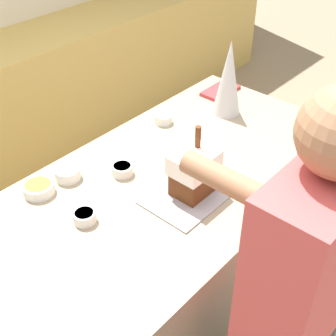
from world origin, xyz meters
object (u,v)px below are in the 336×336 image
Objects in this scene: candy_bowl_far_right at (122,169)px; candy_bowl_far_left at (163,118)px; candy_bowl_center_rear at (85,216)px; gingerbread_house at (194,172)px; candy_bowl_behind_tray at (39,188)px; candy_bowl_beside_tree at (67,173)px; decorative_tree at (229,78)px; baking_tray at (193,192)px; cookbook at (220,91)px; person at (292,322)px.

candy_bowl_far_left is at bearing 19.43° from candy_bowl_far_right.
candy_bowl_far_right is at bearing 19.34° from candy_bowl_center_rear.
gingerbread_house is at bearing -125.35° from candy_bowl_far_left.
candy_bowl_behind_tray is (-0.43, 0.49, -0.09)m from gingerbread_house.
candy_bowl_beside_tree is at bearing -4.97° from candy_bowl_behind_tray.
candy_bowl_behind_tray is 1.43× the size of candy_bowl_far_right.
decorative_tree is at bearing -1.78° from candy_bowl_far_right.
candy_bowl_far_right and candy_bowl_far_left have the same top height.
candy_bowl_center_rear is at bearing -87.18° from candy_bowl_behind_tray.
baking_tray is 1.04× the size of decorative_tree.
decorative_tree is 4.45× the size of candy_bowl_far_left.
candy_bowl_far_left is at bearing 177.18° from cookbook.
candy_bowl_center_rear is at bearing -160.61° from candy_bowl_far_left.
gingerbread_house is (0.00, 0.00, 0.11)m from baking_tray.
decorative_tree is 1.32m from person.
candy_bowl_behind_tray is at bearing 175.03° from candy_bowl_beside_tree.
baking_tray is at bearing -58.88° from candy_bowl_beside_tree.
gingerbread_house reaches higher than candy_bowl_behind_tray.
candy_bowl_center_rear is 1.24m from cookbook.
decorative_tree is 0.30m from cookbook.
candy_bowl_behind_tray is 0.08× the size of person.
candy_bowl_center_rear is 0.39× the size of cookbook.
candy_bowl_far_left is (0.34, 0.47, 0.02)m from baking_tray.
gingerbread_house is 0.71m from decorative_tree.
person reaches higher than candy_bowl_beside_tree.
candy_bowl_beside_tree is 1.09m from cookbook.
person is (-0.28, -0.63, -0.01)m from baking_tray.
cookbook is at bearing 11.23° from candy_bowl_center_rear.
candy_bowl_behind_tray is at bearing 131.52° from gingerbread_house.
candy_bowl_far_right reaches higher than candy_bowl_center_rear.
candy_bowl_behind_tray is 1.48× the size of candy_bowl_far_left.
gingerbread_house is at bearing 66.13° from person.
candy_bowl_center_rear is (-0.42, 0.21, 0.02)m from baking_tray.
candy_bowl_far_right reaches higher than baking_tray.
candy_bowl_center_rear reaches higher than baking_tray.
baking_tray is 1.45× the size of gingerbread_house.
candy_bowl_beside_tree reaches higher than cookbook.
decorative_tree reaches higher than candy_bowl_behind_tray.
decorative_tree is 1.07m from candy_bowl_center_rear.
candy_bowl_behind_tray is 1.13m from person.
baking_tray is at bearing -125.37° from candy_bowl_far_left.
candy_bowl_center_rear is at bearing 153.50° from baking_tray.
candy_bowl_center_rear is (-0.42, 0.21, -0.09)m from gingerbread_house.
candy_bowl_center_rear is 0.05× the size of person.
candy_bowl_beside_tree is (-0.29, 0.47, -0.08)m from gingerbread_house.
baking_tray is 0.33m from candy_bowl_far_right.
candy_bowl_far_right is (0.31, 0.11, 0.00)m from candy_bowl_center_rear.
candy_bowl_behind_tray reaches higher than baking_tray.
candy_bowl_beside_tree is (0.13, 0.27, 0.00)m from candy_bowl_center_rear.
decorative_tree is 1.10m from candy_bowl_behind_tray.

